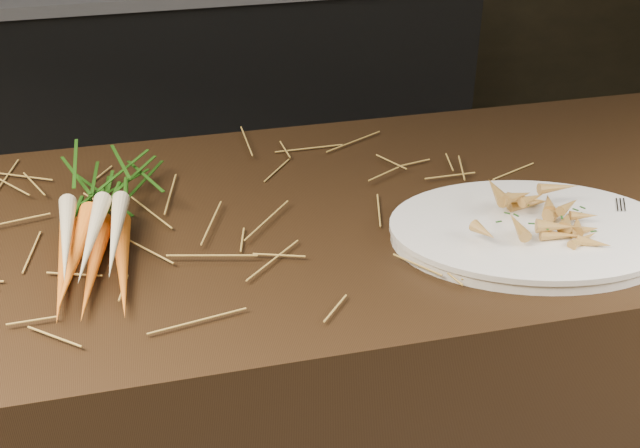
{
  "coord_description": "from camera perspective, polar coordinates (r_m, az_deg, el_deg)",
  "views": [
    {
      "loc": [
        -0.04,
        -0.81,
        1.57
      ],
      "look_at": [
        0.19,
        0.17,
        0.96
      ],
      "focal_mm": 45.0,
      "sensor_mm": 36.0,
      "label": 1
    }
  ],
  "objects": [
    {
      "name": "straw_bedding",
      "position": [
        1.29,
        -9.53,
        -0.06
      ],
      "size": [
        1.4,
        0.6,
        0.02
      ],
      "primitive_type": null,
      "color": "olive",
      "rests_on": "main_counter"
    },
    {
      "name": "serving_platter",
      "position": [
        1.28,
        14.78,
        -0.73
      ],
      "size": [
        0.49,
        0.39,
        0.02
      ],
      "primitive_type": null,
      "rotation": [
        0.0,
        0.0,
        -0.24
      ],
      "color": "white",
      "rests_on": "main_counter"
    },
    {
      "name": "main_counter",
      "position": [
        1.57,
        -8.05,
        -14.48
      ],
      "size": [
        2.4,
        0.7,
        0.9
      ],
      "primitive_type": "cube",
      "color": "black",
      "rests_on": "ground"
    },
    {
      "name": "root_veg_bunch",
      "position": [
        1.31,
        -15.38,
        1.38
      ],
      "size": [
        0.18,
        0.47,
        0.09
      ],
      "rotation": [
        0.0,
        0.0,
        -0.1
      ],
      "color": "orange",
      "rests_on": "main_counter"
    },
    {
      "name": "serving_fork",
      "position": [
        1.31,
        21.62,
        -0.68
      ],
      "size": [
        0.09,
        0.15,
        0.0
      ],
      "primitive_type": "cube",
      "rotation": [
        0.0,
        0.0,
        -0.48
      ],
      "color": "silver",
      "rests_on": "serving_platter"
    },
    {
      "name": "back_counter",
      "position": [
        3.22,
        -6.39,
        10.14
      ],
      "size": [
        1.82,
        0.62,
        0.84
      ],
      "color": "black",
      "rests_on": "ground"
    },
    {
      "name": "roasted_veg_heap",
      "position": [
        1.27,
        15.0,
        0.65
      ],
      "size": [
        0.24,
        0.2,
        0.05
      ],
      "primitive_type": null,
      "rotation": [
        0.0,
        0.0,
        -0.24
      ],
      "color": "#B08131",
      "rests_on": "serving_platter"
    }
  ]
}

